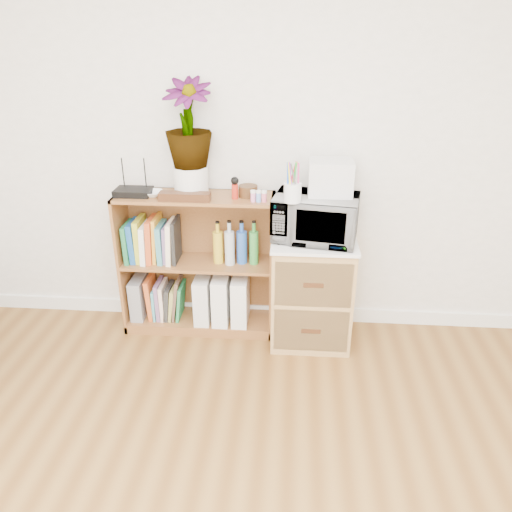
# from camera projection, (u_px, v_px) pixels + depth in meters

# --- Properties ---
(skirting_board) EXTENTS (4.00, 0.02, 0.10)m
(skirting_board) POSITION_uv_depth(u_px,v_px,m) (253.00, 311.00, 3.57)
(skirting_board) COLOR white
(skirting_board) RESTS_ON ground
(bookshelf) EXTENTS (1.00, 0.30, 0.95)m
(bookshelf) POSITION_uv_depth(u_px,v_px,m) (198.00, 264.00, 3.29)
(bookshelf) COLOR brown
(bookshelf) RESTS_ON ground
(wicker_unit) EXTENTS (0.50, 0.45, 0.70)m
(wicker_unit) POSITION_uv_depth(u_px,v_px,m) (311.00, 291.00, 3.22)
(wicker_unit) COLOR #9E7542
(wicker_unit) RESTS_ON ground
(microwave) EXTENTS (0.54, 0.41, 0.27)m
(microwave) POSITION_uv_depth(u_px,v_px,m) (315.00, 218.00, 3.00)
(microwave) COLOR white
(microwave) RESTS_ON wicker_unit
(pen_cup) EXTENTS (0.10, 0.10, 0.11)m
(pen_cup) POSITION_uv_depth(u_px,v_px,m) (293.00, 192.00, 2.82)
(pen_cup) COLOR white
(pen_cup) RESTS_ON microwave
(small_appliance) EXTENTS (0.26, 0.21, 0.20)m
(small_appliance) POSITION_uv_depth(u_px,v_px,m) (330.00, 177.00, 2.93)
(small_appliance) COLOR silver
(small_appliance) RESTS_ON microwave
(router) EXTENTS (0.22, 0.15, 0.04)m
(router) POSITION_uv_depth(u_px,v_px,m) (133.00, 192.00, 3.09)
(router) COLOR black
(router) RESTS_ON bookshelf
(white_bowl) EXTENTS (0.13, 0.13, 0.03)m
(white_bowl) POSITION_uv_depth(u_px,v_px,m) (152.00, 194.00, 3.07)
(white_bowl) COLOR white
(white_bowl) RESTS_ON bookshelf
(plant_pot) EXTENTS (0.21, 0.21, 0.18)m
(plant_pot) POSITION_uv_depth(u_px,v_px,m) (191.00, 181.00, 3.07)
(plant_pot) COLOR white
(plant_pot) RESTS_ON bookshelf
(potted_plant) EXTENTS (0.29, 0.29, 0.52)m
(potted_plant) POSITION_uv_depth(u_px,v_px,m) (188.00, 123.00, 2.92)
(potted_plant) COLOR #417C31
(potted_plant) RESTS_ON plant_pot
(trinket_box) EXTENTS (0.31, 0.08, 0.05)m
(trinket_box) POSITION_uv_depth(u_px,v_px,m) (185.00, 197.00, 2.99)
(trinket_box) COLOR #341E0E
(trinket_box) RESTS_ON bookshelf
(kokeshi_doll) EXTENTS (0.04, 0.04, 0.09)m
(kokeshi_doll) POSITION_uv_depth(u_px,v_px,m) (235.00, 191.00, 3.02)
(kokeshi_doll) COLOR #AA2314
(kokeshi_doll) RESTS_ON bookshelf
(wooden_bowl) EXTENTS (0.12, 0.12, 0.07)m
(wooden_bowl) POSITION_uv_depth(u_px,v_px,m) (248.00, 191.00, 3.06)
(wooden_bowl) COLOR #3C2310
(wooden_bowl) RESTS_ON bookshelf
(paint_jars) EXTENTS (0.11, 0.04, 0.05)m
(paint_jars) POSITION_uv_depth(u_px,v_px,m) (259.00, 198.00, 2.97)
(paint_jars) COLOR pink
(paint_jars) RESTS_ON bookshelf
(file_box) EXTENTS (0.09, 0.23, 0.28)m
(file_box) POSITION_uv_depth(u_px,v_px,m) (140.00, 297.00, 3.43)
(file_box) COLOR gray
(file_box) RESTS_ON bookshelf
(magazine_holder_left) EXTENTS (0.10, 0.26, 0.32)m
(magazine_holder_left) POSITION_uv_depth(u_px,v_px,m) (204.00, 298.00, 3.38)
(magazine_holder_left) COLOR silver
(magazine_holder_left) RESTS_ON bookshelf
(magazine_holder_mid) EXTENTS (0.11, 0.27, 0.33)m
(magazine_holder_mid) POSITION_uv_depth(u_px,v_px,m) (222.00, 298.00, 3.37)
(magazine_holder_mid) COLOR white
(magazine_holder_mid) RESTS_ON bookshelf
(magazine_holder_right) EXTENTS (0.10, 0.26, 0.33)m
(magazine_holder_right) POSITION_uv_depth(u_px,v_px,m) (241.00, 298.00, 3.36)
(magazine_holder_right) COLOR white
(magazine_holder_right) RESTS_ON bookshelf
(cookbooks) EXTENTS (0.34, 0.20, 0.30)m
(cookbooks) POSITION_uv_depth(u_px,v_px,m) (152.00, 241.00, 3.24)
(cookbooks) COLOR #1D6E3E
(cookbooks) RESTS_ON bookshelf
(liquor_bottles) EXTENTS (0.29, 0.07, 0.29)m
(liquor_bottles) POSITION_uv_depth(u_px,v_px,m) (235.00, 243.00, 3.20)
(liquor_bottles) COLOR gold
(liquor_bottles) RESTS_ON bookshelf
(lower_books) EXTENTS (0.25, 0.19, 0.30)m
(lower_books) POSITION_uv_depth(u_px,v_px,m) (166.00, 299.00, 3.42)
(lower_books) COLOR #CB5623
(lower_books) RESTS_ON bookshelf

